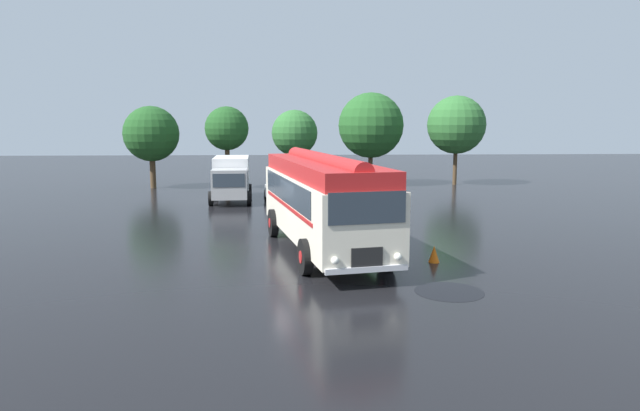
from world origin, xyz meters
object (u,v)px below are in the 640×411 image
vintage_bus (322,198)px  box_van (231,177)px  traffic_cone (434,254)px  car_mid_left (324,184)px  car_near_left (284,184)px

vintage_bus → box_van: (-4.61, 13.46, -0.53)m
vintage_bus → traffic_cone: bearing=-29.0°
car_mid_left → traffic_cone: car_mid_left is taller
box_van → car_mid_left: bearing=6.6°
vintage_bus → car_near_left: 14.62m
vintage_bus → car_mid_left: bearing=86.5°
car_near_left → car_mid_left: size_ratio=1.04×
box_van → traffic_cone: box_van is taller
box_van → vintage_bus: bearing=-71.1°
car_mid_left → traffic_cone: 16.31m
vintage_bus → car_near_left: size_ratio=2.38×
vintage_bus → car_near_left: bearing=96.1°
box_van → traffic_cone: size_ratio=10.67×
car_mid_left → vintage_bus: bearing=-93.5°
vintage_bus → box_van: size_ratio=1.77×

